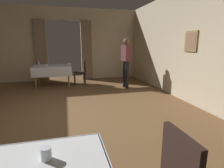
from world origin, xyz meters
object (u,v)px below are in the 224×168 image
Objects in this scene: dining_table_mid at (52,68)px; person_waiter_by_doorway at (126,59)px; flower_vase_mid at (39,62)px; glass_mid_b at (46,66)px; chair_mid_right at (82,71)px; glass_near_c at (46,154)px.

person_waiter_by_doorway reaches higher than dining_table_mid.
glass_mid_b is (0.33, -0.67, -0.06)m from flower_vase_mid.
chair_mid_right is 0.54× the size of person_waiter_by_doorway.
glass_mid_b is at bearing 166.09° from person_waiter_by_doorway.
flower_vase_mid is (-0.84, 6.05, 0.07)m from glass_near_c.
chair_mid_right is 1.31m from glass_mid_b.
chair_mid_right is (1.06, -0.00, -0.13)m from dining_table_mid.
flower_vase_mid is 0.12× the size of person_waiter_by_doorway.
glass_mid_b is (-1.23, -0.34, 0.28)m from chair_mid_right.
flower_vase_mid is 0.75m from glass_mid_b.
dining_table_mid is 0.79× the size of person_waiter_by_doorway.
flower_vase_mid is at bearing 167.90° from chair_mid_right.
glass_near_c is 5.41m from glass_mid_b.
glass_mid_b is 0.06× the size of person_waiter_by_doorway.
chair_mid_right is at bearing 145.54° from person_waiter_by_doorway.
dining_table_mid is at bearing -33.60° from flower_vase_mid.
dining_table_mid is 0.64m from flower_vase_mid.
flower_vase_mid reaches higher than chair_mid_right.
flower_vase_mid is (-0.50, 0.33, 0.22)m from dining_table_mid.
glass_near_c is at bearing -114.90° from person_waiter_by_doorway.
person_waiter_by_doorway reaches higher than glass_near_c.
flower_vase_mid reaches higher than glass_near_c.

